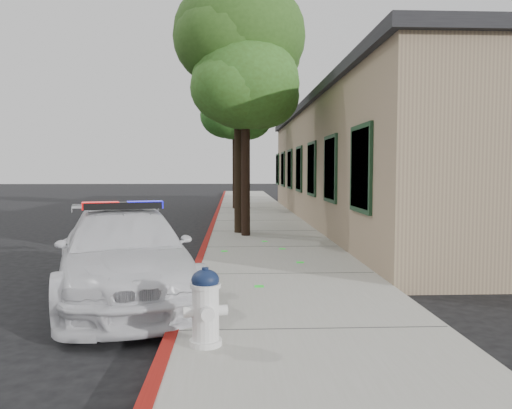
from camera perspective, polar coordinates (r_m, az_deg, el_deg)
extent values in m
plane|color=black|center=(8.73, -7.48, -8.82)|extent=(120.00, 120.00, 0.00)
cube|color=gray|center=(11.66, 1.67, -5.17)|extent=(3.20, 60.00, 0.15)
cube|color=maroon|center=(11.65, -5.94, -5.17)|extent=(0.14, 60.00, 0.16)
cube|color=#978363|center=(18.47, 16.26, 4.05)|extent=(7.00, 20.00, 4.00)
cube|color=black|center=(18.60, 16.39, 10.59)|extent=(7.30, 20.30, 0.24)
cube|color=black|center=(9.79, 11.80, 4.02)|extent=(0.08, 1.48, 1.68)
cube|color=black|center=(12.72, 8.44, 4.03)|extent=(0.08, 1.48, 1.68)
cube|color=black|center=(15.67, 6.34, 4.04)|extent=(0.08, 1.48, 1.68)
cube|color=black|center=(18.64, 4.90, 4.04)|extent=(0.08, 1.48, 1.68)
cube|color=black|center=(21.62, 3.86, 4.04)|extent=(0.08, 1.48, 1.68)
cube|color=black|center=(24.60, 3.07, 4.03)|extent=(0.08, 1.48, 1.68)
cube|color=black|center=(27.59, 2.46, 4.03)|extent=(0.08, 1.48, 1.68)
imported|color=silver|center=(7.79, -14.78, -5.46)|extent=(3.06, 4.95, 1.34)
cube|color=black|center=(7.71, -14.87, -0.11)|extent=(1.23, 0.60, 0.10)
cube|color=red|center=(7.69, -17.25, -0.12)|extent=(0.57, 0.37, 0.11)
cube|color=#100DE3|center=(7.73, -12.51, -0.02)|extent=(0.57, 0.37, 0.11)
cylinder|color=white|center=(5.31, -5.73, -15.29)|extent=(0.33, 0.33, 0.06)
cylinder|color=white|center=(5.22, -5.75, -12.21)|extent=(0.27, 0.27, 0.54)
cylinder|color=white|center=(5.15, -5.78, -9.14)|extent=(0.31, 0.31, 0.04)
ellipsoid|color=#0F1B39|center=(5.14, -5.78, -8.51)|extent=(0.28, 0.28, 0.21)
cylinder|color=#0F1B39|center=(5.12, -5.79, -7.45)|extent=(0.07, 0.07, 0.06)
cylinder|color=white|center=(5.20, -7.61, -12.02)|extent=(0.13, 0.12, 0.11)
cylinder|color=white|center=(5.24, -3.92, -11.88)|extent=(0.13, 0.12, 0.11)
cylinder|color=white|center=(5.05, -5.55, -12.25)|extent=(0.15, 0.14, 0.14)
cylinder|color=black|center=(13.51, -1.19, 3.35)|extent=(0.24, 0.24, 3.26)
ellipsoid|color=#2F5019|center=(13.71, -1.20, 13.63)|extent=(2.90, 2.90, 2.46)
ellipsoid|color=#2F5019|center=(14.02, 0.45, 12.29)|extent=(2.17, 2.17, 1.85)
ellipsoid|color=#2F5019|center=(13.35, -2.54, 13.10)|extent=(2.27, 2.27, 1.93)
cylinder|color=black|center=(14.18, -1.87, 5.69)|extent=(0.31, 0.31, 4.40)
ellipsoid|color=#284D18|center=(14.65, -1.90, 18.58)|extent=(3.69, 3.69, 3.13)
ellipsoid|color=#284D18|center=(15.08, -0.77, 16.77)|extent=(2.97, 2.97, 2.53)
ellipsoid|color=#284D18|center=(14.19, -3.32, 18.07)|extent=(2.85, 2.85, 2.43)
cylinder|color=black|center=(23.09, -2.37, 3.93)|extent=(0.26, 0.26, 3.51)
ellipsoid|color=#234C17|center=(23.24, -2.39, 10.50)|extent=(3.01, 3.01, 2.56)
ellipsoid|color=#234C17|center=(23.25, -1.03, 9.76)|extent=(2.31, 2.31, 1.96)
ellipsoid|color=#234C17|center=(23.03, -3.34, 10.06)|extent=(2.41, 2.41, 2.05)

